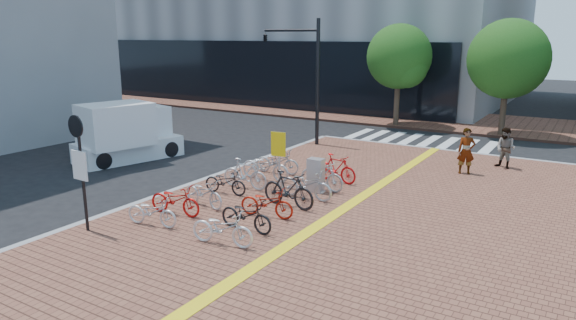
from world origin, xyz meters
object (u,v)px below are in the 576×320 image
Objects in this scene: bike_1 at (175,200)px; bike_4 at (245,174)px; bike_9 at (267,203)px; notice_sign at (80,159)px; utility_box at (316,175)px; box_truck at (126,133)px; traffic_light_pole at (293,58)px; bike_11 at (306,184)px; pedestrian_a at (466,151)px; bike_13 at (336,168)px; bike_7 at (222,228)px; bike_5 at (265,166)px; pedestrian_b at (505,148)px; bike_2 at (204,193)px; bike_8 at (246,215)px; bike_0 at (152,212)px; yellow_sign at (279,149)px; bike_10 at (288,189)px; bike_3 at (225,182)px; bike_6 at (277,161)px; bike_12 at (322,175)px.

bike_4 is at bearing -9.21° from bike_1.
notice_sign reaches higher than bike_9.
bike_1 is at bearing 173.77° from bike_4.
bike_1 is at bearing -120.43° from utility_box.
box_truck is at bearing 77.77° from bike_4.
bike_9 is 11.86m from traffic_light_pole.
pedestrian_a is (3.74, 6.03, 0.40)m from bike_11.
notice_sign is at bearing -143.90° from pedestrian_a.
traffic_light_pole reaches higher than bike_13.
bike_7 is 2.35m from bike_9.
bike_5 reaches higher than bike_9.
bike_13 is at bearing -111.43° from pedestrian_b.
bike_5 is at bearing -162.99° from pedestrian_a.
bike_2 is 3.95m from notice_sign.
pedestrian_a is at bearing 57.22° from notice_sign.
pedestrian_a is at bearing -34.20° from bike_9.
bike_2 is 11.28m from traffic_light_pole.
pedestrian_a is 1.08× the size of pedestrian_b.
box_truck is (-9.81, 4.48, 0.62)m from bike_8.
yellow_sign is (1.00, 5.14, 0.95)m from bike_0.
bike_2 is 1.03× the size of pedestrian_b.
bike_10 is at bearing -12.67° from bike_9.
yellow_sign is at bearing -173.07° from utility_box.
bike_13 reaches higher than bike_7.
yellow_sign is at bearing -155.72° from pedestrian_a.
notice_sign reaches higher than bike_2.
bike_3 is 0.98× the size of pedestrian_b.
bike_3 is 0.95× the size of bike_9.
bike_3 is 0.94× the size of bike_8.
bike_3 is 0.81× the size of bike_5.
bike_3 is at bearing -8.30° from bike_0.
bike_11 is 9.17m from pedestrian_b.
utility_box reaches higher than bike_0.
bike_6 is at bearing -169.74° from pedestrian_a.
bike_9 is at bearing -175.67° from bike_12.
bike_1 is at bearing 175.70° from bike_3.
bike_10 is (-0.11, 3.45, 0.12)m from bike_7.
bike_3 is 0.27× the size of traffic_light_pole.
utility_box is at bearing -36.01° from bike_1.
traffic_light_pole reaches higher than bike_10.
bike_12 reaches higher than bike_11.
bike_1 is 2.78m from bike_9.
bike_4 is 1.00× the size of pedestrian_a.
pedestrian_a is (6.36, 9.42, 0.43)m from bike_1.
bike_5 is at bearing -8.04° from bike_1.
bike_1 is at bearing 172.11° from bike_6.
bike_9 is (2.48, 1.26, -0.02)m from bike_1.
bike_4 reaches higher than bike_9.
bike_4 is 0.98× the size of bike_6.
notice_sign is (-7.54, -11.71, 1.15)m from pedestrian_a.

